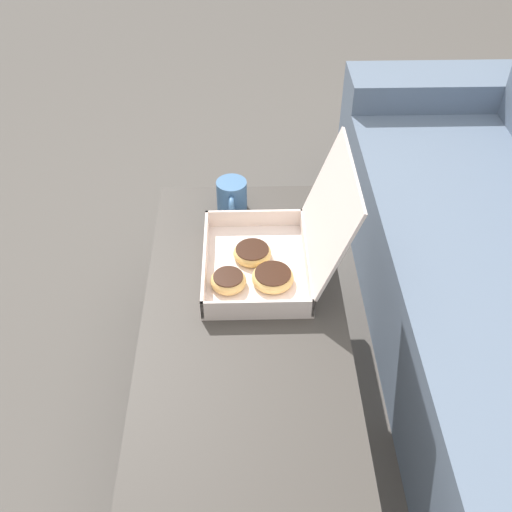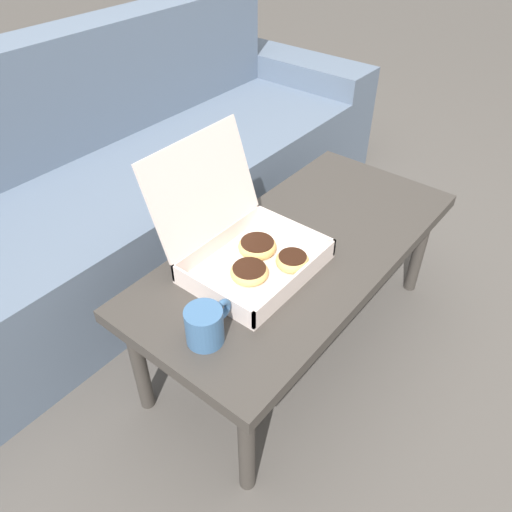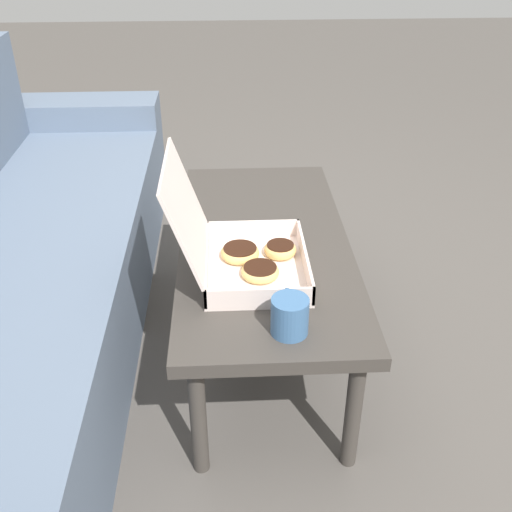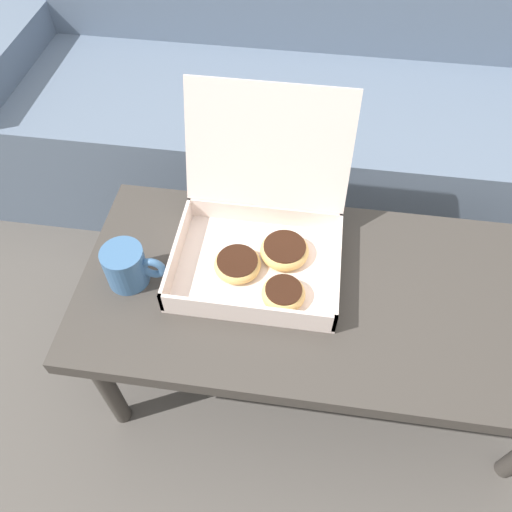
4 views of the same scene
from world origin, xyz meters
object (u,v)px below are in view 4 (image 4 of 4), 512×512
at_px(couch, 338,107).
at_px(pastry_box, 264,239).
at_px(coffee_table, 327,301).
at_px(coffee_mug, 127,266).

distance_m(couch, pastry_box, 0.83).
height_order(couch, coffee_table, couch).
relative_size(couch, coffee_table, 2.27).
height_order(pastry_box, coffee_mug, pastry_box).
bearing_deg(coffee_mug, coffee_table, 4.11).
distance_m(pastry_box, coffee_mug, 0.31).
bearing_deg(coffee_mug, pastry_box, 20.46).
relative_size(couch, pastry_box, 6.69).
xyz_separation_m(coffee_table, coffee_mug, (-0.45, -0.03, 0.09)).
bearing_deg(couch, coffee_table, -90.00).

